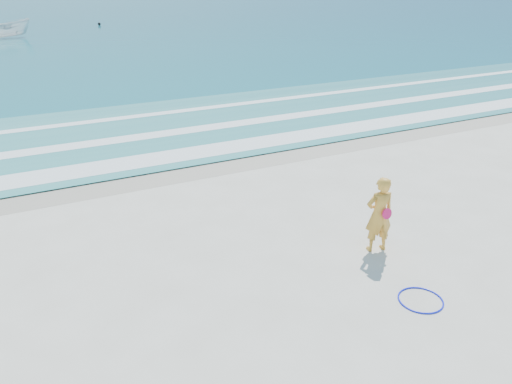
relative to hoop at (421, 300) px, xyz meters
name	(u,v)px	position (x,y,z in m)	size (l,w,h in m)	color
ground	(332,310)	(-1.83, 0.57, -0.02)	(400.00, 400.00, 0.00)	silver
wet_sand	(185,168)	(-1.83, 9.57, -0.01)	(400.00, 2.40, 0.00)	#B2A893
ocean	(18,9)	(-1.83, 105.57, 0.00)	(400.00, 190.00, 0.04)	#19727F
shallow	(146,131)	(-1.83, 14.57, 0.03)	(400.00, 10.00, 0.01)	#59B7AD
foam_near	(173,156)	(-1.83, 10.87, 0.04)	(400.00, 1.40, 0.01)	white
foam_mid	(151,135)	(-1.83, 13.77, 0.04)	(400.00, 0.90, 0.01)	white
foam_far	(132,117)	(-1.83, 17.07, 0.04)	(400.00, 0.60, 0.01)	white
hoop	(421,300)	(0.00, 0.00, 0.00)	(0.94, 0.94, 0.03)	#0C1BE8
boat	(6,29)	(-5.68, 54.30, 0.97)	(1.84, 4.90, 1.89)	white
buoy	(99,24)	(5.60, 64.15, 0.22)	(0.39, 0.39, 0.39)	black
woman	(379,214)	(0.53, 2.11, 0.95)	(0.78, 0.59, 1.93)	gold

